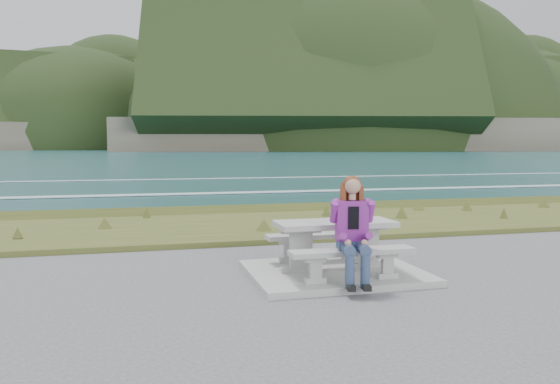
# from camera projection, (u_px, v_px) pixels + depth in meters

# --- Properties ---
(concrete_slab) EXTENTS (2.60, 2.10, 0.10)m
(concrete_slab) POSITION_uv_depth(u_px,v_px,m) (334.00, 273.00, 8.35)
(concrete_slab) COLOR #A8A7A2
(concrete_slab) RESTS_ON ground
(picnic_table) EXTENTS (1.80, 0.75, 0.75)m
(picnic_table) POSITION_uv_depth(u_px,v_px,m) (335.00, 232.00, 8.29)
(picnic_table) COLOR #A8A7A2
(picnic_table) RESTS_ON concrete_slab
(bench_landward) EXTENTS (1.80, 0.35, 0.45)m
(bench_landward) POSITION_uv_depth(u_px,v_px,m) (352.00, 256.00, 7.64)
(bench_landward) COLOR #A8A7A2
(bench_landward) RESTS_ON concrete_slab
(bench_seaward) EXTENTS (1.80, 0.35, 0.45)m
(bench_seaward) POSITION_uv_depth(u_px,v_px,m) (320.00, 239.00, 8.99)
(bench_seaward) COLOR #A8A7A2
(bench_seaward) RESTS_ON concrete_slab
(grass_verge) EXTENTS (160.00, 4.50, 0.22)m
(grass_verge) POSITION_uv_depth(u_px,v_px,m) (262.00, 228.00, 13.17)
(grass_verge) COLOR #374B1C
(grass_verge) RESTS_ON ground
(shore_drop) EXTENTS (160.00, 0.80, 2.20)m
(shore_drop) POSITION_uv_depth(u_px,v_px,m) (240.00, 213.00, 15.97)
(shore_drop) COLOR brown
(shore_drop) RESTS_ON ground
(ocean) EXTENTS (1600.00, 1600.00, 0.09)m
(ocean) POSITION_uv_depth(u_px,v_px,m) (188.00, 207.00, 32.69)
(ocean) COLOR #1E4F56
(ocean) RESTS_ON ground
(headland_range) EXTENTS (729.83, 363.95, 203.83)m
(headland_range) POSITION_uv_depth(u_px,v_px,m) (385.00, 135.00, 439.26)
(headland_range) COLOR brown
(headland_range) RESTS_ON ground
(seated_woman) EXTENTS (0.55, 0.81, 1.48)m
(seated_woman) POSITION_uv_depth(u_px,v_px,m) (354.00, 244.00, 7.48)
(seated_woman) COLOR navy
(seated_woman) RESTS_ON concrete_slab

